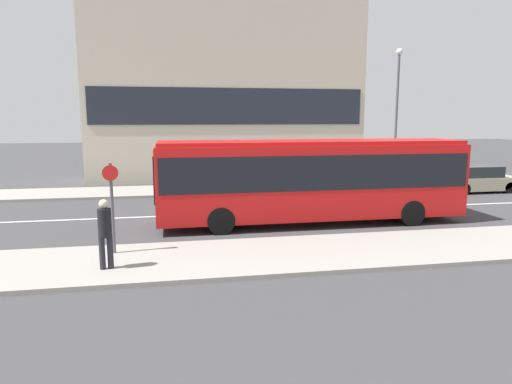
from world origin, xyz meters
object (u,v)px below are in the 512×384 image
(parked_car_0, at_px, (477,180))
(street_lamp, at_px, (397,104))
(pedestrian_near_stop, at_px, (105,229))
(bus_stop_sign, at_px, (112,201))
(city_bus, at_px, (311,176))

(parked_car_0, bearing_deg, street_lamp, 147.08)
(parked_car_0, relative_size, pedestrian_near_stop, 2.34)
(pedestrian_near_stop, bearing_deg, bus_stop_sign, 72.58)
(city_bus, xyz_separation_m, bus_stop_sign, (-6.84, -3.17, -0.16))
(bus_stop_sign, bearing_deg, pedestrian_near_stop, -91.12)
(pedestrian_near_stop, bearing_deg, city_bus, 17.26)
(city_bus, distance_m, bus_stop_sign, 7.54)
(city_bus, xyz_separation_m, pedestrian_near_stop, (-6.87, -4.56, -0.64))
(bus_stop_sign, bearing_deg, city_bus, 24.85)
(pedestrian_near_stop, relative_size, bus_stop_sign, 0.70)
(city_bus, relative_size, parked_car_0, 2.71)
(bus_stop_sign, xyz_separation_m, street_lamp, (14.29, 11.05, 3.08))
(pedestrian_near_stop, height_order, street_lamp, street_lamp)
(pedestrian_near_stop, height_order, bus_stop_sign, bus_stop_sign)
(city_bus, bearing_deg, street_lamp, 48.39)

